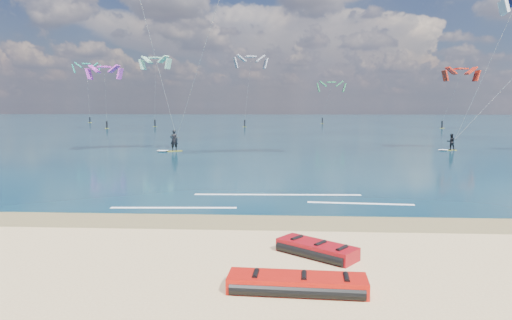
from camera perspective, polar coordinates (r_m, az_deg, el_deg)
The scene contains 9 objects.
ground at distance 53.91m, azimuth 1.52°, elevation 2.21°, with size 320.00×320.00×0.00m, color tan.
wet_sand_strip at distance 17.34m, azimuth -2.12°, elevation -7.69°, with size 320.00×2.40×0.01m, color olive.
sea at distance 117.80m, azimuth 2.45°, elevation 4.74°, with size 320.00×200.00×0.04m, color #092535.
packed_kite_left at distance 11.22m, azimuth 5.13°, elevation -16.03°, with size 3.49×1.23×0.45m, color red, non-canonical shape.
packed_kite_mid at distance 13.70m, azimuth 7.59°, elevation -11.75°, with size 2.60×1.22×0.44m, color #9C0A12, non-canonical shape.
kitesurfer_main at distance 39.90m, azimuth -9.89°, elevation 14.44°, with size 10.97×10.00×18.87m.
kitesurfer_far at distance 46.58m, azimuth 27.90°, elevation 10.30°, with size 11.15×6.44×15.22m.
shoreline_foam at distance 20.88m, azimuth 1.71°, elevation -5.07°, with size 13.06×3.63×0.01m.
distant_kites at distance 93.20m, azimuth -5.06°, elevation 7.94°, with size 84.48×30.61×14.19m.
Camera 1 is at (1.57, -13.71, 4.36)m, focal length 32.00 mm.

